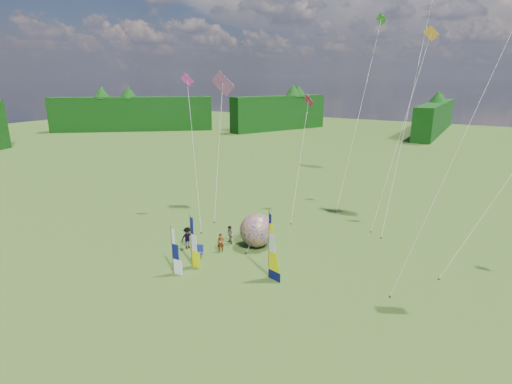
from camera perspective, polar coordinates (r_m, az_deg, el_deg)
The scene contains 19 objects.
ground at distance 26.35m, azimuth -2.66°, elevation -14.02°, with size 220.00×220.00×0.00m, color #556E2D.
treeline_ring at distance 24.58m, azimuth -2.78°, elevation -5.93°, with size 210.00×210.00×8.00m, color #0F330F, non-canonical shape.
feather_banner_main at distance 26.97m, azimuth 1.85°, elevation -7.75°, with size 1.26×0.10×4.62m, color #0A0F52, non-canonical shape.
side_banner_left at distance 29.05m, azimuth -9.25°, elevation -7.05°, with size 1.05×0.10×3.78m, color #FFFB00, non-canonical shape.
side_banner_far at distance 28.34m, azimuth -11.86°, elevation -8.26°, with size 1.00×0.10×3.38m, color white, non-canonical shape.
bol_inflatable at distance 32.15m, azimuth 0.11°, elevation -5.48°, with size 2.76×2.76×2.76m, color #001581.
spectator_a at distance 31.50m, azimuth -5.06°, elevation -7.26°, with size 0.55×0.36×1.50m, color #66594C.
spectator_b at distance 32.92m, azimuth -3.78°, elevation -6.13°, with size 0.75×0.37×1.54m, color #66594C.
spectator_c at distance 32.38m, azimuth -9.74°, elevation -6.49°, with size 1.16×0.43×1.79m, color #66594C.
spectator_d at distance 32.63m, azimuth -0.67°, elevation -6.17°, with size 0.98×0.40×1.67m, color #66594C.
camp_chair at distance 30.75m, azimuth -8.13°, elevation -8.47°, with size 0.58×0.58×1.01m, color #141B52, non-canonical shape.
kite_whale at distance 39.15m, azimuth 21.29°, elevation 13.06°, with size 3.81×15.59×23.68m, color black, non-canonical shape.
kite_rainbow_delta at distance 39.23m, azimuth -5.40°, elevation 7.53°, with size 7.50×10.61×14.78m, color red, non-canonical shape.
kite_parafoil at distance 25.80m, azimuth 27.16°, elevation 7.38°, with size 8.30×7.96×20.17m, color #D90004, non-canonical shape.
small_kite_red at distance 38.93m, azimuth 6.35°, elevation 5.35°, with size 3.62×8.61×11.99m, color #C1264B, non-canonical shape.
small_kite_orange at distance 38.13m, azimuth 20.11°, elevation 8.91°, with size 4.29×9.90×18.12m, color orange, non-canonical shape.
small_kite_yellow at distance 31.57m, azimuth 31.31°, elevation 0.42°, with size 7.21×8.98×11.91m, color yellow, non-canonical shape.
small_kite_pink at distance 37.22m, azimuth -8.89°, elevation 6.40°, with size 7.62×7.64×14.09m, color #DC35A2, non-canonical shape.
small_kite_green at distance 43.32m, azimuth 14.58°, elevation 11.48°, with size 2.68×11.36×20.15m, color green, non-canonical shape.
Camera 1 is at (12.64, -18.95, 13.25)m, focal length 28.00 mm.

